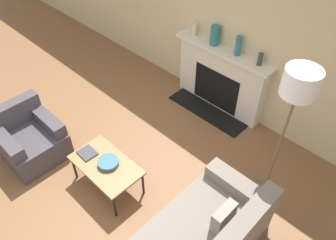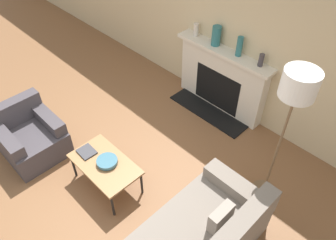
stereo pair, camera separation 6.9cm
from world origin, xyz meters
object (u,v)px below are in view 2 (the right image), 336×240
Objects in this scene: mantel_vase_right at (261,60)px; mantel_vase_center_left at (216,36)px; mantel_vase_center_right at (239,46)px; mantel_vase_left at (196,30)px; armchair_near at (30,137)px; floor_lamp at (295,97)px; fireplace at (221,80)px; bowl at (107,161)px; book at (87,152)px; coffee_table at (105,165)px.

mantel_vase_center_left is at bearing 180.00° from mantel_vase_right.
mantel_vase_left is at bearing 180.00° from mantel_vase_center_right.
armchair_near is 0.44× the size of floor_lamp.
floor_lamp is (2.85, 1.83, 1.34)m from armchair_near.
floor_lamp is 1.71m from mantel_vase_center_right.
floor_lamp is 9.34× the size of mantel_vase_left.
mantel_vase_center_left reaches higher than fireplace.
book is (-0.34, -0.08, -0.03)m from bowl.
floor_lamp is at bearing 41.94° from bowl.
coffee_table is 3.95× the size of book.
mantel_vase_right reaches higher than coffee_table.
armchair_near is 0.92× the size of coffee_table.
armchair_near reaches higher than bowl.
mantel_vase_center_right is (0.54, 2.45, 0.80)m from book.
mantel_vase_left is (0.66, 2.81, 0.91)m from armchair_near.
mantel_vase_right is (1.23, 0.00, -0.01)m from mantel_vase_left.
floor_lamp reaches higher than mantel_vase_left.
armchair_near is 3.19× the size of bowl.
armchair_near reaches higher than book.
mantel_vase_left is (-0.31, 2.45, 0.75)m from book.
bowl is at bearing -89.06° from fireplace.
mantel_vase_center_left is 0.82m from mantel_vase_right.
mantel_vase_left is 1.23m from mantel_vase_right.
bowl is 2.54m from mantel_vase_right.
book is (-0.30, -2.44, -0.08)m from fireplace.
book is at bearing -169.98° from coffee_table.
mantel_vase_right is at bearing 0.00° from mantel_vase_left.
armchair_near reaches higher than coffee_table.
mantel_vase_center_right is at bearing 0.00° from mantel_vase_center_left.
coffee_table is at bearing -134.22° from bowl.
book is at bearing -69.50° from armchair_near.
book is (-0.32, -0.06, 0.05)m from coffee_table.
mantel_vase_left is (-2.19, 0.99, -0.43)m from floor_lamp.
mantel_vase_right is at bearing 75.80° from coffee_table.
mantel_vase_right is (0.62, 0.01, 0.66)m from fireplace.
mantel_vase_center_left is (0.41, 0.00, 0.05)m from mantel_vase_left.
armchair_near is 3.33m from mantel_vase_center_right.
book is at bearing -110.62° from mantel_vase_right.
mantel_vase_right is (1.89, 2.81, 0.90)m from armchair_near.
bowl is 1.14× the size of book.
bowl is at bearing -94.71° from mantel_vase_center_right.
armchair_near is 3.64m from floor_lamp.
coffee_table is 3.04× the size of mantel_vase_center_left.
mantel_vase_center_right is (0.22, 2.40, 0.84)m from coffee_table.
mantel_vase_right is (0.58, 2.37, 0.71)m from bowl.
coffee_table is at bearing -71.98° from armchair_near.
floor_lamp is 1.44m from mantel_vase_right.
mantel_vase_right is at bearing -33.86° from armchair_near.
armchair_near is 3.62× the size of book.
mantel_vase_left is at bearing 180.00° from mantel_vase_center_left.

